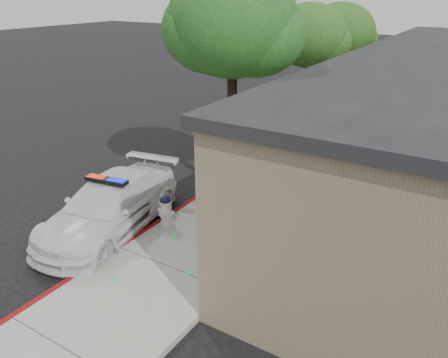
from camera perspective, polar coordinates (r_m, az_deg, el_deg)
ground at (r=11.62m, az=-13.54°, el=-9.05°), size 120.00×120.00×0.00m
sidewalk at (r=12.73m, az=1.16°, el=-4.86°), size 3.20×60.00×0.15m
red_curb at (r=13.49m, az=-4.47°, el=-3.19°), size 0.14×60.00×0.16m
police_car at (r=12.28m, az=-14.52°, el=-3.44°), size 2.80×5.19×1.55m
fire_hydrant at (r=12.09m, az=-7.49°, el=-3.97°), size 0.50×0.43×0.88m
street_tree_near at (r=12.90m, az=1.13°, el=18.97°), size 3.89×3.63×6.64m
street_tree_mid at (r=18.23m, az=11.06°, el=17.31°), size 3.05×2.87×5.48m
street_tree_far at (r=19.88m, az=14.78°, el=17.36°), size 2.92×2.99×5.45m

